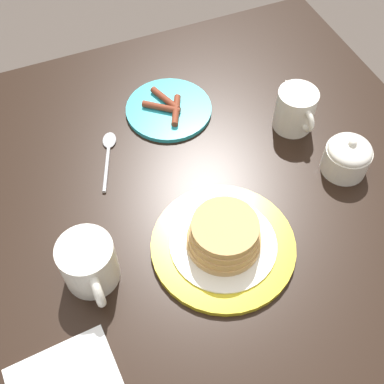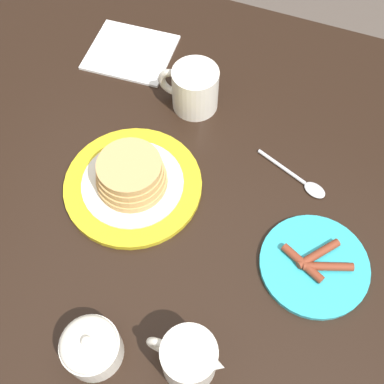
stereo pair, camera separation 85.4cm
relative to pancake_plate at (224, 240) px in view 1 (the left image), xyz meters
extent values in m
plane|color=#51473F|center=(0.02, -0.02, -0.80)|extent=(8.00, 8.00, 0.00)
cube|color=black|center=(0.02, -0.02, -0.04)|extent=(1.25, 1.07, 0.03)
cube|color=black|center=(-0.55, 0.45, -0.43)|extent=(0.07, 0.07, 0.74)
cylinder|color=gold|center=(0.00, 0.00, -0.02)|extent=(0.25, 0.25, 0.01)
cylinder|color=white|center=(0.00, 0.00, -0.01)|extent=(0.19, 0.19, 0.00)
cylinder|color=tan|center=(0.00, 0.00, 0.00)|extent=(0.13, 0.13, 0.02)
cylinder|color=tan|center=(0.00, 0.00, 0.01)|extent=(0.12, 0.12, 0.02)
cylinder|color=tan|center=(0.00, 0.00, 0.03)|extent=(0.12, 0.12, 0.02)
cylinder|color=tan|center=(0.00, 0.00, 0.04)|extent=(0.11, 0.11, 0.02)
cylinder|color=#2DADBC|center=(-0.35, 0.03, -0.02)|extent=(0.18, 0.18, 0.01)
cylinder|color=brown|center=(-0.37, 0.03, -0.01)|extent=(0.08, 0.04, 0.01)
cylinder|color=brown|center=(-0.33, 0.04, -0.01)|extent=(0.08, 0.05, 0.01)
cylinder|color=brown|center=(-0.35, 0.02, -0.01)|extent=(0.06, 0.07, 0.01)
cylinder|color=silver|center=(-0.04, -0.22, 0.02)|extent=(0.09, 0.09, 0.09)
torus|color=silver|center=(0.01, -0.22, 0.02)|extent=(0.07, 0.01, 0.07)
cylinder|color=#472819|center=(-0.04, -0.22, 0.06)|extent=(0.08, 0.08, 0.00)
cylinder|color=silver|center=(-0.21, 0.25, 0.02)|extent=(0.08, 0.08, 0.09)
cone|color=silver|center=(-0.25, 0.25, 0.05)|extent=(0.04, 0.04, 0.04)
torus|color=silver|center=(-0.17, 0.25, 0.03)|extent=(0.05, 0.01, 0.05)
cylinder|color=silver|center=(-0.07, 0.29, 0.00)|extent=(0.09, 0.09, 0.05)
ellipsoid|color=silver|center=(-0.07, 0.29, 0.03)|extent=(0.08, 0.08, 0.03)
sphere|color=silver|center=(-0.07, 0.29, 0.05)|extent=(0.02, 0.02, 0.02)
cylinder|color=silver|center=(-0.24, -0.14, -0.02)|extent=(0.10, 0.05, 0.01)
ellipsoid|color=silver|center=(-0.31, -0.11, -0.02)|extent=(0.05, 0.04, 0.01)
camera|label=1|loc=(0.35, -0.21, 0.72)|focal=45.00mm
camera|label=2|loc=(-0.26, 0.38, 0.74)|focal=45.00mm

